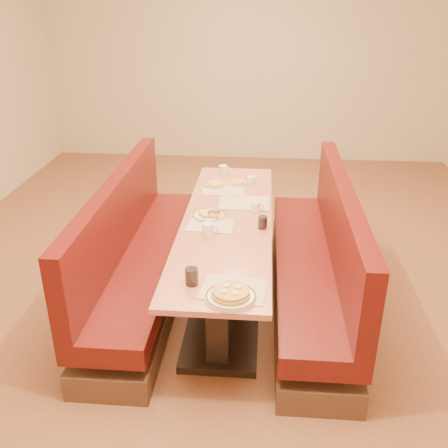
# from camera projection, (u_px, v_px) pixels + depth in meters

# --- Properties ---
(ground) EXTENTS (8.00, 8.00, 0.00)m
(ground) POSITION_uv_depth(u_px,v_px,m) (227.00, 300.00, 4.25)
(ground) COLOR #9E6647
(ground) RESTS_ON ground
(room_envelope) EXTENTS (6.04, 8.04, 2.82)m
(room_envelope) POSITION_uv_depth(u_px,v_px,m) (228.00, 64.00, 3.42)
(room_envelope) COLOR beige
(room_envelope) RESTS_ON ground
(diner_table) EXTENTS (0.70, 2.50, 0.75)m
(diner_table) POSITION_uv_depth(u_px,v_px,m) (227.00, 261.00, 4.09)
(diner_table) COLOR black
(diner_table) RESTS_ON ground
(booth_left) EXTENTS (0.55, 2.50, 1.05)m
(booth_left) POSITION_uv_depth(u_px,v_px,m) (139.00, 259.00, 4.15)
(booth_left) COLOR #4C3326
(booth_left) RESTS_ON ground
(booth_right) EXTENTS (0.55, 2.50, 1.05)m
(booth_right) POSITION_uv_depth(u_px,v_px,m) (317.00, 266.00, 4.04)
(booth_right) COLOR #4C3326
(booth_right) RESTS_ON ground
(placemat_near_left) EXTENTS (0.37, 0.29, 0.00)m
(placemat_near_left) POSITION_uv_depth(u_px,v_px,m) (210.00, 225.00, 3.84)
(placemat_near_left) COLOR beige
(placemat_near_left) RESTS_ON diner_table
(placemat_near_right) EXTENTS (0.42, 0.34, 0.00)m
(placemat_near_right) POSITION_uv_depth(u_px,v_px,m) (234.00, 289.00, 3.01)
(placemat_near_right) COLOR beige
(placemat_near_right) RESTS_ON diner_table
(placemat_far_left) EXTENTS (0.37, 0.28, 0.00)m
(placemat_far_left) POSITION_uv_depth(u_px,v_px,m) (224.00, 189.00, 4.51)
(placemat_far_left) COLOR beige
(placemat_far_left) RESTS_ON diner_table
(placemat_far_right) EXTENTS (0.42, 0.32, 0.00)m
(placemat_far_right) POSITION_uv_depth(u_px,v_px,m) (244.00, 203.00, 4.24)
(placemat_far_right) COLOR beige
(placemat_far_right) RESTS_ON diner_table
(pancake_plate) EXTENTS (0.31, 0.31, 0.07)m
(pancake_plate) POSITION_uv_depth(u_px,v_px,m) (231.00, 295.00, 2.92)
(pancake_plate) COLOR white
(pancake_plate) RESTS_ON diner_table
(eggs_plate) EXTENTS (0.27, 0.27, 0.05)m
(eggs_plate) POSITION_uv_depth(u_px,v_px,m) (209.00, 215.00, 3.98)
(eggs_plate) COLOR white
(eggs_plate) RESTS_ON diner_table
(extra_plate_mid) EXTENTS (0.20, 0.20, 0.04)m
(extra_plate_mid) POSITION_uv_depth(u_px,v_px,m) (238.00, 183.00, 4.64)
(extra_plate_mid) COLOR white
(extra_plate_mid) RESTS_ON diner_table
(extra_plate_far) EXTENTS (0.21, 0.21, 0.04)m
(extra_plate_far) POSITION_uv_depth(u_px,v_px,m) (215.00, 184.00, 4.60)
(extra_plate_far) COLOR white
(extra_plate_far) RESTS_ON diner_table
(coffee_mug_a) EXTENTS (0.11, 0.07, 0.08)m
(coffee_mug_a) POSITION_uv_depth(u_px,v_px,m) (256.00, 206.00, 4.07)
(coffee_mug_a) COLOR white
(coffee_mug_a) RESTS_ON diner_table
(coffee_mug_b) EXTENTS (0.12, 0.09, 0.09)m
(coffee_mug_b) POSITION_uv_depth(u_px,v_px,m) (208.00, 229.00, 3.67)
(coffee_mug_b) COLOR white
(coffee_mug_b) RESTS_ON diner_table
(coffee_mug_c) EXTENTS (0.10, 0.07, 0.08)m
(coffee_mug_c) POSITION_uv_depth(u_px,v_px,m) (251.00, 180.00, 4.62)
(coffee_mug_c) COLOR white
(coffee_mug_c) RESTS_ON diner_table
(coffee_mug_d) EXTENTS (0.12, 0.08, 0.09)m
(coffee_mug_d) POSITION_uv_depth(u_px,v_px,m) (224.00, 170.00, 4.87)
(coffee_mug_d) COLOR white
(coffee_mug_d) RESTS_ON diner_table
(soda_tumbler_near) EXTENTS (0.08, 0.08, 0.11)m
(soda_tumbler_near) POSITION_uv_depth(u_px,v_px,m) (192.00, 277.00, 3.05)
(soda_tumbler_near) COLOR black
(soda_tumbler_near) RESTS_ON diner_table
(soda_tumbler_mid) EXTENTS (0.07, 0.07, 0.10)m
(soda_tumbler_mid) POSITION_uv_depth(u_px,v_px,m) (263.00, 222.00, 3.77)
(soda_tumbler_mid) COLOR black
(soda_tumbler_mid) RESTS_ON diner_table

